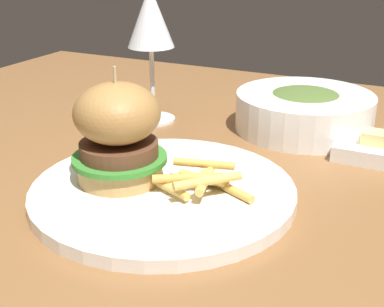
% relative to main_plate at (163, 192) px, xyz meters
% --- Properties ---
extents(dining_table, '(1.19, 0.93, 0.74)m').
position_rel_main_plate_xyz_m(dining_table, '(-0.01, 0.11, -0.10)').
color(dining_table, brown).
rests_on(dining_table, ground).
extents(main_plate, '(0.29, 0.29, 0.01)m').
position_rel_main_plate_xyz_m(main_plate, '(0.00, 0.00, 0.00)').
color(main_plate, white).
rests_on(main_plate, dining_table).
extents(burger_sandwich, '(0.10, 0.10, 0.13)m').
position_rel_main_plate_xyz_m(burger_sandwich, '(-0.05, -0.01, 0.06)').
color(burger_sandwich, tan).
rests_on(burger_sandwich, main_plate).
extents(fries_pile, '(0.11, 0.08, 0.03)m').
position_rel_main_plate_xyz_m(fries_pile, '(0.04, 0.01, 0.02)').
color(fries_pile, '#E0B251').
rests_on(fries_pile, main_plate).
extents(wine_glass, '(0.07, 0.07, 0.20)m').
position_rel_main_plate_xyz_m(wine_glass, '(-0.14, 0.22, 0.14)').
color(wine_glass, silver).
rests_on(wine_glass, dining_table).
extents(butter_dish, '(0.09, 0.07, 0.04)m').
position_rel_main_plate_xyz_m(butter_dish, '(0.19, 0.21, 0.00)').
color(butter_dish, white).
rests_on(butter_dish, dining_table).
extents(soup_bowl, '(0.20, 0.20, 0.06)m').
position_rel_main_plate_xyz_m(soup_bowl, '(0.08, 0.28, 0.02)').
color(soup_bowl, white).
rests_on(soup_bowl, dining_table).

